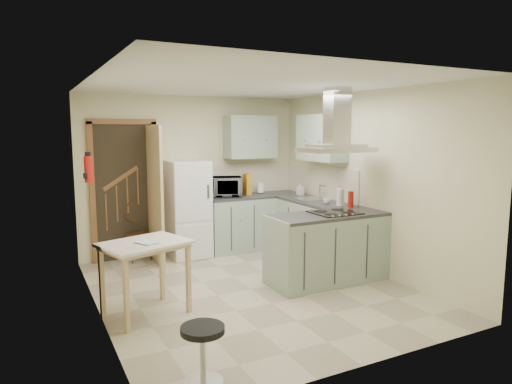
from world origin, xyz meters
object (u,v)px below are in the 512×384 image
fridge (188,209)px  bentwood_chair (138,234)px  peninsula (328,248)px  stool (203,354)px  extractor_hood (336,150)px  microwave (224,187)px  drop_leaf_table (146,279)px

fridge → bentwood_chair: size_ratio=1.85×
peninsula → stool: bearing=-146.3°
fridge → extractor_hood: 2.57m
extractor_hood → microwave: (-0.69, 2.04, -0.66)m
drop_leaf_table → peninsula: bearing=-16.8°
drop_leaf_table → stool: size_ratio=1.83×
bentwood_chair → stool: bentwood_chair is taller
bentwood_chair → microwave: bearing=-10.6°
extractor_hood → stool: bearing=-147.4°
drop_leaf_table → bentwood_chair: bearing=62.3°
peninsula → microwave: size_ratio=2.73×
microwave → drop_leaf_table: bearing=-110.3°
extractor_hood → microwave: bearing=108.8°
peninsula → extractor_hood: extractor_hood is taller
bentwood_chair → microwave: microwave is taller
fridge → peninsula: size_ratio=0.97×
bentwood_chair → extractor_hood: bearing=-52.8°
extractor_hood → bentwood_chair: (-2.08, 2.13, -1.31)m
peninsula → microwave: microwave is taller
stool → extractor_hood: bearing=32.6°
peninsula → bentwood_chair: bearing=133.0°
peninsula → microwave: (-0.59, 2.04, 0.61)m
peninsula → drop_leaf_table: (-2.38, -0.01, -0.05)m
drop_leaf_table → bentwood_chair: 2.18m
peninsula → bentwood_chair: peninsula is taller
peninsula → extractor_hood: 1.27m
bentwood_chair → stool: (-0.32, -3.67, -0.17)m
bentwood_chair → stool: bearing=-102.2°
bentwood_chair → microwave: 1.53m
drop_leaf_table → microwave: (1.78, 2.06, 0.66)m
peninsula → stool: size_ratio=3.32×
fridge → peninsula: fridge is taller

